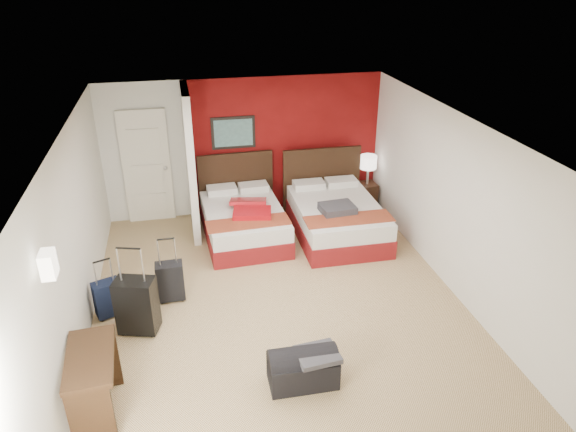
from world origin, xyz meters
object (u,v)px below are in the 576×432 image
object	(u,v)px
red_suitcase_open	(250,208)
bed_right	(337,220)
nightstand	(366,195)
suitcase_black	(137,307)
desk	(95,385)
bed_left	(244,223)
table_lamp	(368,170)
suitcase_navy	(108,300)
suitcase_charcoal	(171,283)
duffel_bag	(303,369)

from	to	relation	value
red_suitcase_open	bed_right	bearing A→B (deg)	5.30
nightstand	suitcase_black	world-z (taller)	suitcase_black
bed_right	desk	distance (m)	4.88
bed_right	desk	world-z (taller)	desk
bed_left	suitcase_black	size ratio (longest dim) A/B	2.53
table_lamp	suitcase_black	world-z (taller)	table_lamp
bed_left	suitcase_navy	world-z (taller)	bed_left
bed_left	suitcase_charcoal	bearing A→B (deg)	-130.64
suitcase_charcoal	desk	xyz separation A→B (m)	(-0.78, -1.95, 0.11)
bed_right	duffel_bag	world-z (taller)	bed_right
table_lamp	duffel_bag	distance (m)	4.90
red_suitcase_open	nightstand	size ratio (longest dim) A/B	1.71
bed_left	desk	size ratio (longest dim) A/B	2.00
nightstand	suitcase_navy	distance (m)	5.18
red_suitcase_open	desk	bearing A→B (deg)	-111.00
red_suitcase_open	table_lamp	distance (m)	2.50
bed_right	duffel_bag	size ratio (longest dim) A/B	2.60
duffel_bag	desk	distance (m)	2.20
bed_right	nightstand	distance (m)	1.32
duffel_bag	bed_left	bearing A→B (deg)	93.66
bed_right	duffel_bag	distance (m)	3.60
suitcase_charcoal	duffel_bag	world-z (taller)	suitcase_charcoal
table_lamp	bed_right	bearing A→B (deg)	-131.81
duffel_bag	desk	size ratio (longest dim) A/B	0.82
desk	suitcase_charcoal	bearing A→B (deg)	64.86
bed_left	table_lamp	bearing A→B (deg)	14.42
desk	nightstand	bearing A→B (deg)	40.31
suitcase_black	suitcase_charcoal	xyz separation A→B (m)	(0.41, 0.62, -0.09)
red_suitcase_open	suitcase_black	distance (m)	2.76
nightstand	suitcase_black	bearing A→B (deg)	-148.43
suitcase_navy	duffel_bag	distance (m)	2.85
bed_left	duffel_bag	bearing A→B (deg)	-89.82
table_lamp	suitcase_charcoal	world-z (taller)	table_lamp
table_lamp	suitcase_navy	size ratio (longest dim) A/B	1.14
suitcase_black	bed_left	bearing A→B (deg)	70.02
bed_left	nightstand	xyz separation A→B (m)	(2.45, 0.75, -0.03)
bed_left	nightstand	size ratio (longest dim) A/B	3.75
bed_left	suitcase_black	distance (m)	2.77
table_lamp	duffel_bag	bearing A→B (deg)	-118.01
suitcase_navy	suitcase_black	bearing A→B (deg)	-67.53
table_lamp	suitcase_charcoal	distance (m)	4.40
duffel_bag	suitcase_navy	bearing A→B (deg)	142.58
suitcase_black	suitcase_navy	world-z (taller)	suitcase_black
suitcase_black	duffel_bag	size ratio (longest dim) A/B	0.96
red_suitcase_open	suitcase_navy	size ratio (longest dim) A/B	1.73
red_suitcase_open	duffel_bag	bearing A→B (deg)	-78.17
bed_right	suitcase_charcoal	bearing A→B (deg)	-154.07
nightstand	suitcase_black	xyz separation A→B (m)	(-4.11, -2.96, 0.12)
suitcase_charcoal	table_lamp	bearing A→B (deg)	31.41
nightstand	desk	world-z (taller)	desk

